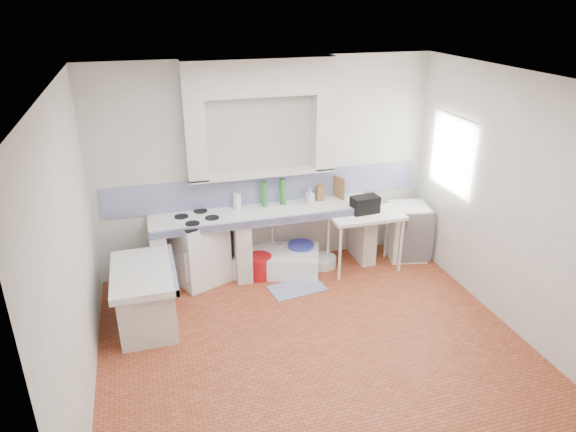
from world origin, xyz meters
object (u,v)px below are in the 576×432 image
object	(u,v)px
side_table	(364,241)
sink	(277,262)
fridge	(407,231)
stove	(199,250)

from	to	relation	value
side_table	sink	bearing A→B (deg)	168.15
side_table	fridge	distance (m)	0.75
stove	fridge	world-z (taller)	stove
sink	fridge	bearing A→B (deg)	16.52
stove	sink	xyz separation A→B (m)	(1.03, -0.05, -0.30)
sink	side_table	size ratio (longest dim) A/B	1.15
stove	side_table	distance (m)	2.22
stove	side_table	bearing A→B (deg)	-31.14
stove	fridge	bearing A→B (deg)	-26.28
sink	fridge	distance (m)	1.92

